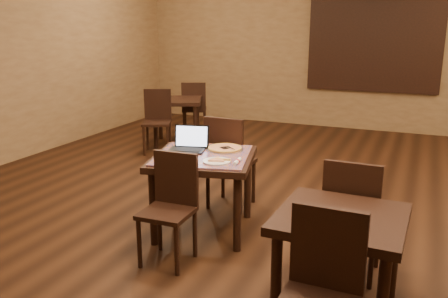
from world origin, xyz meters
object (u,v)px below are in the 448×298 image
at_px(other_table_b_chair_near, 157,117).
at_px(chair_main_far, 228,157).
at_px(pizza_pan, 225,149).
at_px(other_table_c, 340,233).
at_px(tiled_table, 203,165).
at_px(chair_main_near, 171,201).
at_px(other_table_b_chair_far, 194,106).
at_px(other_table_c_chair_near, 322,286).
at_px(other_table_b, 177,107).
at_px(other_table_c_chair_far, 352,213).
at_px(laptop, 189,144).

bearing_deg(other_table_b_chair_near, chair_main_far, -66.17).
bearing_deg(pizza_pan, other_table_c, -41.71).
bearing_deg(tiled_table, chair_main_near, -103.62).
distance_m(chair_main_far, other_table_b_chair_far, 3.45).
distance_m(pizza_pan, other_table_c_chair_near, 2.20).
relative_size(tiled_table, other_table_b, 1.06).
height_order(other_table_b, other_table_c, other_table_c).
height_order(pizza_pan, other_table_b, pizza_pan).
xyz_separation_m(pizza_pan, other_table_c_chair_far, (1.31, -0.60, -0.21)).
xyz_separation_m(tiled_table, chair_main_near, (-0.00, -0.62, -0.14)).
bearing_deg(other_table_b_chair_near, other_table_b_chair_far, 63.05).
bearing_deg(other_table_b_chair_near, other_table_b, 63.05).
bearing_deg(other_table_c_chair_near, other_table_b_chair_near, 132.63).
relative_size(other_table_b_chair_near, other_table_c_chair_near, 0.99).
height_order(chair_main_far, pizza_pan, chair_main_far).
distance_m(chair_main_far, other_table_c, 2.11).
xyz_separation_m(pizza_pan, other_table_b_chair_far, (-1.98, 3.28, -0.22)).
distance_m(pizza_pan, other_table_b_chair_far, 3.83).
bearing_deg(other_table_c_chair_far, other_table_b_chair_far, -47.97).
bearing_deg(tiled_table, other_table_b_chair_near, 115.53).
bearing_deg(pizza_pan, chair_main_far, 108.46).
relative_size(other_table_c, other_table_c_chair_far, 0.85).
xyz_separation_m(other_table_c, other_table_c_chair_far, (-0.00, 0.57, -0.08)).
height_order(laptop, pizza_pan, laptop).
bearing_deg(laptop, chair_main_far, 54.67).
height_order(other_table_b_chair_near, other_table_c_chair_far, other_table_c_chair_far).
height_order(chair_main_far, other_table_c_chair_far, chair_main_far).
distance_m(chair_main_far, other_table_b, 3.00).
bearing_deg(tiled_table, laptop, 139.10).
relative_size(other_table_b_chair_near, other_table_c, 1.16).
relative_size(chair_main_far, other_table_c_chair_near, 1.04).
relative_size(tiled_table, chair_main_near, 1.21).
bearing_deg(chair_main_near, laptop, 103.95).
relative_size(chair_main_near, other_table_c_chair_far, 0.94).
relative_size(other_table_c_chair_near, other_table_c_chair_far, 1.00).
bearing_deg(other_table_b_chair_far, other_table_c_chair_near, 99.73).
distance_m(tiled_table, pizza_pan, 0.29).
xyz_separation_m(chair_main_near, other_table_c_chair_far, (1.44, 0.26, 0.03)).
relative_size(tiled_table, chair_main_far, 1.09).
bearing_deg(other_table_b_chair_near, chair_main_near, -80.88).
bearing_deg(tiled_table, pizza_pan, 49.99).
height_order(laptop, other_table_c, laptop).
bearing_deg(pizza_pan, other_table_b, 126.59).
relative_size(chair_main_near, chair_main_far, 0.90).
relative_size(chair_main_near, other_table_c_chair_near, 0.94).
relative_size(other_table_b_chair_near, other_table_c_chair_far, 0.99).
bearing_deg(laptop, other_table_b, 106.57).
bearing_deg(tiled_table, chair_main_far, 76.91).
bearing_deg(other_table_b, chair_main_far, -74.64).
distance_m(tiled_table, chair_main_near, 0.64).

